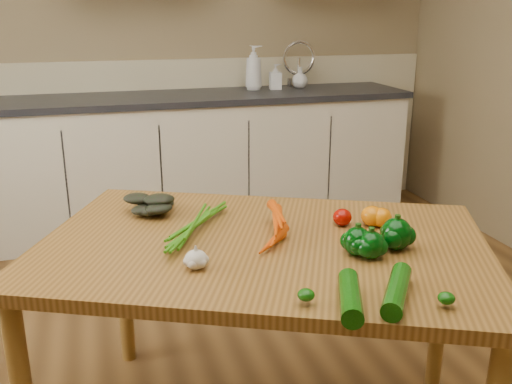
{
  "coord_description": "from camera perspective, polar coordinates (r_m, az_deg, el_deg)",
  "views": [
    {
      "loc": [
        -0.46,
        -1.52,
        1.43
      ],
      "look_at": [
        0.07,
        0.31,
        0.82
      ],
      "focal_mm": 40.0,
      "sensor_mm": 36.0,
      "label": 1
    }
  ],
  "objects": [
    {
      "name": "pepper_b",
      "position": [
        1.76,
        13.86,
        -4.09
      ],
      "size": [
        0.1,
        0.1,
        0.1
      ],
      "primitive_type": "sphere",
      "color": "#023207",
      "rests_on": "table"
    },
    {
      "name": "pepper_c",
      "position": [
        1.69,
        11.4,
        -5.21
      ],
      "size": [
        0.08,
        0.08,
        0.08
      ],
      "primitive_type": "sphere",
      "color": "#023207",
      "rests_on": "table"
    },
    {
      "name": "table",
      "position": [
        1.82,
        0.68,
        -7.34
      ],
      "size": [
        1.63,
        1.38,
        0.74
      ],
      "rotation": [
        0.0,
        0.0,
        -0.43
      ],
      "color": "brown",
      "rests_on": "ground"
    },
    {
      "name": "tomato_b",
      "position": [
        1.94,
        11.53,
        -2.36
      ],
      "size": [
        0.07,
        0.07,
        0.07
      ],
      "primitive_type": "ellipsoid",
      "color": "orange",
      "rests_on": "table"
    },
    {
      "name": "leafy_greens",
      "position": [
        2.05,
        -10.56,
        -0.69
      ],
      "size": [
        0.2,
        0.18,
        0.1
      ],
      "primitive_type": null,
      "color": "black",
      "rests_on": "table"
    },
    {
      "name": "counter_run",
      "position": [
        3.89,
        -5.71,
        3.26
      ],
      "size": [
        2.84,
        0.64,
        1.14
      ],
      "color": "beige",
      "rests_on": "ground"
    },
    {
      "name": "soap_bottle_a",
      "position": [
        3.97,
        -0.24,
        12.32
      ],
      "size": [
        0.15,
        0.15,
        0.3
      ],
      "primitive_type": "imported",
      "rotation": [
        0.0,
        0.0,
        1.12
      ],
      "color": "silver",
      "rests_on": "counter_run"
    },
    {
      "name": "tomato_a",
      "position": [
        1.92,
        8.62,
        -2.51
      ],
      "size": [
        0.06,
        0.06,
        0.06
      ],
      "primitive_type": "ellipsoid",
      "color": "#970A02",
      "rests_on": "table"
    },
    {
      "name": "soap_bottle_b",
      "position": [
        4.0,
        1.95,
        11.45
      ],
      "size": [
        0.09,
        0.09,
        0.17
      ],
      "primitive_type": "imported",
      "rotation": [
        0.0,
        0.0,
        1.44
      ],
      "color": "silver",
      "rests_on": "counter_run"
    },
    {
      "name": "tomato_c",
      "position": [
        1.93,
        12.41,
        -2.49
      ],
      "size": [
        0.07,
        0.07,
        0.07
      ],
      "primitive_type": "ellipsoid",
      "color": "orange",
      "rests_on": "table"
    },
    {
      "name": "carrot_bunch",
      "position": [
        1.81,
        -0.67,
        -3.41
      ],
      "size": [
        0.32,
        0.29,
        0.07
      ],
      "primitive_type": null,
      "rotation": [
        0.0,
        0.0,
        -0.43
      ],
      "color": "#D94805",
      "rests_on": "table"
    },
    {
      "name": "zucchini_a",
      "position": [
        1.47,
        13.91,
        -9.54
      ],
      "size": [
        0.18,
        0.22,
        0.05
      ],
      "primitive_type": "cylinder",
      "rotation": [
        1.57,
        0.0,
        -0.62
      ],
      "color": "#0B4006",
      "rests_on": "table"
    },
    {
      "name": "garlic_bulb",
      "position": [
        1.6,
        -6.02,
        -6.73
      ],
      "size": [
        0.06,
        0.06,
        0.05
      ],
      "primitive_type": "ellipsoid",
      "color": "beige",
      "rests_on": "table"
    },
    {
      "name": "room",
      "position": [
        1.76,
        -0.98,
        11.85
      ],
      "size": [
        4.04,
        5.04,
        2.64
      ],
      "color": "brown",
      "rests_on": "ground"
    },
    {
      "name": "zucchini_b",
      "position": [
        1.42,
        9.41,
        -10.32
      ],
      "size": [
        0.13,
        0.22,
        0.05
      ],
      "primitive_type": "cylinder",
      "rotation": [
        1.57,
        0.0,
        -0.39
      ],
      "color": "#0B4006",
      "rests_on": "table"
    },
    {
      "name": "soap_bottle_c",
      "position": [
        4.08,
        4.41,
        11.34
      ],
      "size": [
        0.14,
        0.14,
        0.14
      ],
      "primitive_type": "imported",
      "rotation": [
        0.0,
        0.0,
        1.9
      ],
      "color": "silver",
      "rests_on": "counter_run"
    },
    {
      "name": "pepper_a",
      "position": [
        1.7,
        10.1,
        -4.87
      ],
      "size": [
        0.08,
        0.08,
        0.08
      ],
      "primitive_type": "sphere",
      "color": "#023207",
      "rests_on": "table"
    }
  ]
}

